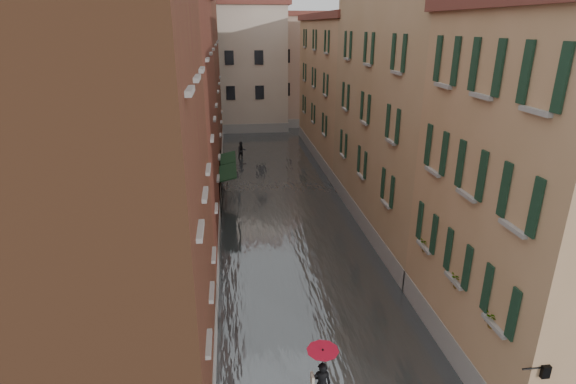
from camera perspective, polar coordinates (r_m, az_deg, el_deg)
ground at (r=18.13m, az=4.31°, el=-17.25°), size 120.00×120.00×0.00m
floodwater at (r=29.33m, az=-0.69°, el=-1.54°), size 10.00×60.00×0.20m
building_left_near at (r=13.44m, az=-23.63°, el=-1.21°), size 6.00×8.00×13.00m
building_left_mid at (r=23.85m, az=-16.70°, el=7.91°), size 6.00×14.00×12.50m
building_left_far at (r=38.44m, az=-13.48°, el=13.80°), size 6.00×16.00×14.00m
building_right_near at (r=16.59m, az=30.83°, el=-1.26°), size 6.00×8.00×11.50m
building_right_mid at (r=25.56m, az=16.34°, el=9.31°), size 6.00×14.00×13.00m
building_right_far at (r=39.71m, az=7.69°, el=12.53°), size 6.00×16.00×11.50m
building_end_cream at (r=52.23m, az=-7.43°, el=15.22°), size 12.00×9.00×13.00m
building_end_pink at (r=55.03m, az=2.32°, el=15.10°), size 10.00×9.00×12.00m
awning_near at (r=28.09m, az=-7.73°, el=2.41°), size 1.09×3.24×2.80m
awning_far at (r=31.02m, az=-7.74°, el=4.12°), size 1.09×2.80×2.80m
wall_lantern at (r=13.59m, az=29.69°, el=-19.06°), size 0.71×0.22×0.35m
window_planters at (r=16.04m, az=20.81°, el=-9.14°), size 0.59×5.51×0.84m
pedestrian_main at (r=14.59m, az=4.33°, el=-21.77°), size 0.97×0.97×2.06m
pedestrian_far at (r=39.50m, az=-5.91°, el=5.22°), size 0.93×0.82×1.59m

